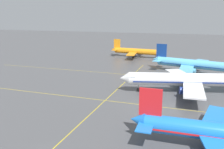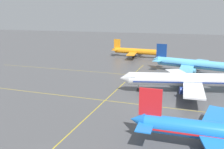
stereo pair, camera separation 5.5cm
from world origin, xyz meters
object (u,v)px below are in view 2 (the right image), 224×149
object	(u,v)px
airliner_second_row	(185,80)
airliner_front_gate	(223,133)
airliner_far_left_stand	(137,51)
airliner_third_row	(193,64)

from	to	relation	value
airliner_second_row	airliner_front_gate	bearing A→B (deg)	-76.28
airliner_front_gate	airliner_second_row	size ratio (longest dim) A/B	0.86
airliner_front_gate	airliner_far_left_stand	size ratio (longest dim) A/B	1.07
airliner_second_row	airliner_far_left_stand	world-z (taller)	airliner_second_row
airliner_far_left_stand	airliner_front_gate	bearing A→B (deg)	-68.05
airliner_front_gate	airliner_third_row	size ratio (longest dim) A/B	0.93
airliner_front_gate	airliner_far_left_stand	bearing A→B (deg)	111.95
airliner_second_row	airliner_third_row	size ratio (longest dim) A/B	1.08
airliner_second_row	airliner_far_left_stand	distance (m)	67.84
airliner_second_row	airliner_third_row	xyz separation A→B (m)	(2.08, 28.87, -0.34)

